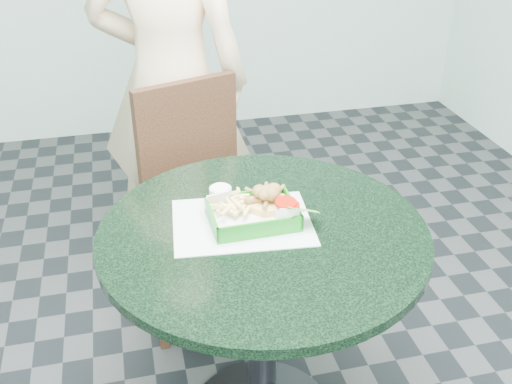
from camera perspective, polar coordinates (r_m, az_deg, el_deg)
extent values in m
cylinder|color=#2A2A31|center=(1.89, 0.61, -13.44)|extent=(0.09, 0.09, 0.70)
cylinder|color=#21372B|center=(1.66, 0.67, -4.55)|extent=(0.91, 0.91, 0.03)
cube|color=#453221|center=(2.29, -5.53, -2.49)|extent=(0.42, 0.42, 0.04)
cube|color=#453221|center=(2.33, -6.53, 5.12)|extent=(0.42, 0.04, 0.46)
cube|color=#453221|center=(2.28, -9.06, -10.40)|extent=(0.04, 0.04, 0.43)
cube|color=#453221|center=(2.31, -0.15, -9.19)|extent=(0.04, 0.04, 0.43)
cube|color=#453221|center=(2.56, -9.84, -5.30)|extent=(0.04, 0.04, 0.43)
cube|color=#453221|center=(2.59, -1.97, -4.31)|extent=(0.04, 0.04, 0.43)
imported|color=beige|center=(2.40, -8.37, 13.24)|extent=(0.84, 0.68, 1.99)
cube|color=silver|center=(1.68, -1.32, -3.47)|extent=(0.41, 0.32, 0.00)
cube|color=#127816|center=(1.68, -0.32, -3.25)|extent=(0.24, 0.17, 0.01)
cube|color=white|center=(1.67, -0.32, -3.07)|extent=(0.23, 0.16, 0.00)
cube|color=#127816|center=(1.73, -0.95, -1.09)|extent=(0.24, 0.01, 0.04)
cube|color=#127816|center=(1.60, 0.37, -4.11)|extent=(0.24, 0.01, 0.04)
cube|color=#127816|center=(1.69, 3.50, -2.04)|extent=(0.01, 0.17, 0.04)
cube|color=#127816|center=(1.65, -4.24, -3.04)|extent=(0.01, 0.17, 0.04)
cylinder|color=#EFB25C|center=(1.72, 1.09, -1.64)|extent=(0.12, 0.12, 0.02)
cylinder|color=silver|center=(1.72, -3.31, -0.61)|extent=(0.06, 0.06, 0.03)
cylinder|color=white|center=(1.72, -3.33, -0.09)|extent=(0.06, 0.06, 0.00)
cylinder|color=white|center=(1.67, 3.00, -2.53)|extent=(0.07, 0.07, 0.02)
torus|color=beige|center=(1.67, 3.01, -2.06)|extent=(0.07, 0.07, 0.01)
cylinder|color=#BA1304|center=(1.66, 3.02, -1.80)|extent=(0.06, 0.06, 0.01)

